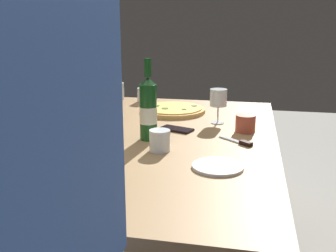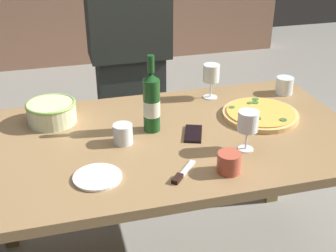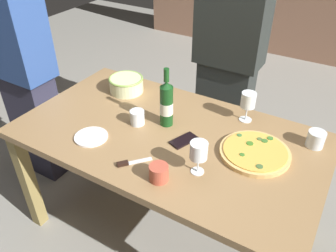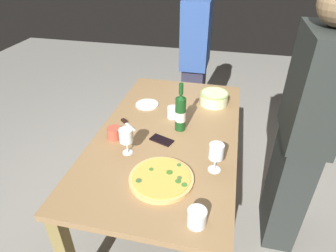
# 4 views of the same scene
# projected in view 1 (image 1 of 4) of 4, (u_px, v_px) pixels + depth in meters

# --- Properties ---
(dining_table) EXTENTS (1.60, 0.90, 0.75)m
(dining_table) POSITION_uv_depth(u_px,v_px,m) (168.00, 158.00, 1.70)
(dining_table) COLOR #947048
(dining_table) RESTS_ON ground
(pizza) EXTENTS (0.34, 0.34, 0.03)m
(pizza) POSITION_uv_depth(u_px,v_px,m) (173.00, 110.00, 2.11)
(pizza) COLOR #E0AF66
(pizza) RESTS_ON dining_table
(serving_bowl) EXTENTS (0.22, 0.22, 0.09)m
(serving_bowl) POSITION_uv_depth(u_px,v_px,m) (62.00, 156.00, 1.29)
(serving_bowl) COLOR beige
(serving_bowl) RESTS_ON dining_table
(wine_bottle) EXTENTS (0.07, 0.07, 0.33)m
(wine_bottle) POSITION_uv_depth(u_px,v_px,m) (148.00, 109.00, 1.61)
(wine_bottle) COLOR #154419
(wine_bottle) RESTS_ON dining_table
(wine_glass_near_pizza) EXTENTS (0.08, 0.08, 0.17)m
(wine_glass_near_pizza) POSITION_uv_depth(u_px,v_px,m) (116.00, 93.00, 2.00)
(wine_glass_near_pizza) COLOR white
(wine_glass_near_pizza) RESTS_ON dining_table
(wine_glass_by_bottle) EXTENTS (0.08, 0.08, 0.16)m
(wine_glass_by_bottle) POSITION_uv_depth(u_px,v_px,m) (218.00, 98.00, 1.86)
(wine_glass_by_bottle) COLOR white
(wine_glass_by_bottle) RESTS_ON dining_table
(cup_amber) EXTENTS (0.09, 0.09, 0.08)m
(cup_amber) POSITION_uv_depth(u_px,v_px,m) (145.00, 95.00, 2.37)
(cup_amber) COLOR white
(cup_amber) RESTS_ON dining_table
(cup_ceramic) EXTENTS (0.08, 0.08, 0.08)m
(cup_ceramic) POSITION_uv_depth(u_px,v_px,m) (160.00, 141.00, 1.49)
(cup_ceramic) COLOR white
(cup_ceramic) RESTS_ON dining_table
(cup_spare) EXTENTS (0.09, 0.09, 0.08)m
(cup_spare) POSITION_uv_depth(u_px,v_px,m) (245.00, 123.00, 1.74)
(cup_spare) COLOR #BA4F3A
(cup_spare) RESTS_ON dining_table
(side_plate) EXTENTS (0.17, 0.17, 0.01)m
(side_plate) POSITION_uv_depth(u_px,v_px,m) (218.00, 166.00, 1.33)
(side_plate) COLOR white
(side_plate) RESTS_ON dining_table
(cell_phone) EXTENTS (0.12, 0.16, 0.01)m
(cell_phone) POSITION_uv_depth(u_px,v_px,m) (177.00, 129.00, 1.77)
(cell_phone) COLOR black
(cell_phone) RESTS_ON dining_table
(pizza_knife) EXTENTS (0.13, 0.14, 0.02)m
(pizza_knife) POSITION_uv_depth(u_px,v_px,m) (240.00, 142.00, 1.59)
(pizza_knife) COLOR silver
(pizza_knife) RESTS_ON dining_table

